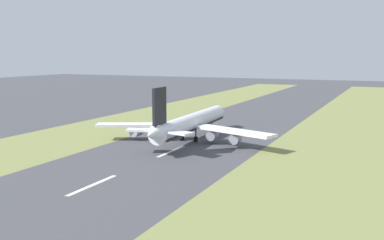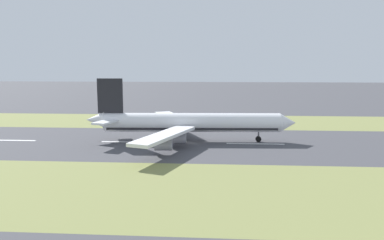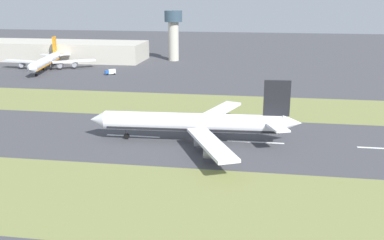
{
  "view_description": "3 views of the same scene",
  "coord_description": "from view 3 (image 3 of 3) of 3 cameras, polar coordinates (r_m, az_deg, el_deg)",
  "views": [
    {
      "loc": [
        62.34,
        -141.09,
        29.88
      ],
      "look_at": [
        -2.13,
        0.46,
        7.0
      ],
      "focal_mm": 42.0,
      "sensor_mm": 36.0,
      "label": 1
    },
    {
      "loc": [
        115.51,
        8.48,
        24.74
      ],
      "look_at": [
        -2.13,
        0.46,
        7.0
      ],
      "focal_mm": 35.0,
      "sensor_mm": 36.0,
      "label": 2
    },
    {
      "loc": [
        -136.15,
        -20.5,
        45.85
      ],
      "look_at": [
        -2.13,
        0.46,
        7.0
      ],
      "focal_mm": 42.0,
      "sensor_mm": 36.0,
      "label": 3
    }
  ],
  "objects": [
    {
      "name": "ground_plane",
      "position": [
        145.12,
        0.31,
        -2.44
      ],
      "size": [
        800.0,
        800.0,
        0.0
      ],
      "primitive_type": "plane",
      "color": "#424247"
    },
    {
      "name": "grass_median_west",
      "position": [
        104.07,
        -3.45,
        -10.19
      ],
      "size": [
        40.0,
        600.0,
        0.01
      ],
      "primitive_type": "cube",
      "color": "olive",
      "rests_on": "ground"
    },
    {
      "name": "grass_median_east",
      "position": [
        187.98,
        2.36,
        1.85
      ],
      "size": [
        40.0,
        600.0,
        0.01
      ],
      "primitive_type": "cube",
      "color": "olive",
      "rests_on": "ground"
    },
    {
      "name": "centreline_dash_mid",
      "position": [
        143.66,
        8.05,
        -2.79
      ],
      "size": [
        1.2,
        18.0,
        0.01
      ],
      "primitive_type": "cube",
      "color": "silver",
      "rests_on": "ground"
    },
    {
      "name": "centreline_dash_far",
      "position": [
        149.38,
        -7.48,
        -2.03
      ],
      "size": [
        1.2,
        18.0,
        0.01
      ],
      "primitive_type": "cube",
      "color": "silver",
      "rests_on": "ground"
    },
    {
      "name": "airplane_main_jet",
      "position": [
        141.2,
        0.77,
        -0.4
      ],
      "size": [
        64.06,
        67.19,
        20.2
      ],
      "color": "white",
      "rests_on": "ground"
    },
    {
      "name": "terminal_building",
      "position": [
        329.42,
        -16.13,
        8.46
      ],
      "size": [
        36.0,
        115.24,
        12.5
      ],
      "primitive_type": "cube",
      "color": "#BCB7A8",
      "rests_on": "ground"
    },
    {
      "name": "control_tower",
      "position": [
        311.39,
        -2.37,
        11.35
      ],
      "size": [
        12.0,
        12.0,
        33.66
      ],
      "color": "#BCB7A8",
      "rests_on": "ground"
    },
    {
      "name": "airplane_parked_apron",
      "position": [
        286.97,
        -18.05,
        7.1
      ],
      "size": [
        59.94,
        56.52,
        18.1
      ],
      "color": "silver",
      "rests_on": "ground"
    },
    {
      "name": "service_truck",
      "position": [
        262.74,
        -10.3,
        6.04
      ],
      "size": [
        4.96,
        6.28,
        3.1
      ],
      "color": "#1E51B2",
      "rests_on": "ground"
    }
  ]
}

